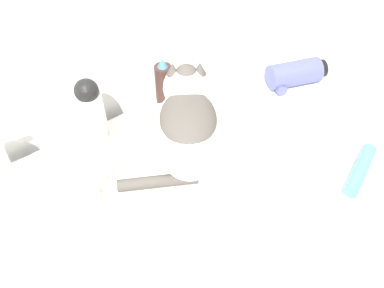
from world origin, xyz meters
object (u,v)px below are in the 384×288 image
Objects in this scene: faucet at (92,183)px; hairspray_can_black at (164,90)px; cat at (187,123)px; cream_tube at (362,167)px; lotion_bottle_white at (92,114)px; hair_dryer at (294,74)px.

hairspray_can_black is (0.29, 0.17, 0.01)m from faucet.
cat is at bearing -106.62° from hairspray_can_black.
cat is 1.80× the size of hairspray_can_black.
hairspray_can_black reaches higher than cream_tube.
lotion_bottle_white is 0.59m from hair_dryer.
lotion_bottle_white is at bearing 136.73° from cream_tube.
lotion_bottle_white is 1.14× the size of hairspray_can_black.
cat is 1.79× the size of cream_tube.
cream_tube is at bearing -88.66° from hair_dryer.
lotion_bottle_white is at bearing 180.00° from hairspray_can_black.
cat is 1.59× the size of lotion_bottle_white.
cat reaches higher than faucet.
lotion_bottle_white is at bearing 72.69° from faucet.
cat is 0.24m from faucet.
cat is 0.43m from cream_tube.
hairspray_can_black is (0.06, 0.19, -0.06)m from cat.
lotion_bottle_white reaches higher than cream_tube.
faucet is at bearing -156.14° from hair_dryer.
cat is at bearing 3.68° from faucet.
cream_tube is (0.56, -0.28, -0.06)m from faucet.
cat is 1.73× the size of hair_dryer.
faucet is (-0.23, 0.02, -0.07)m from cat.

